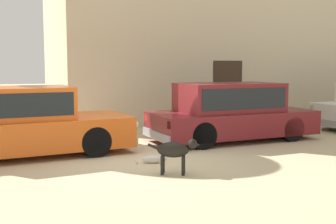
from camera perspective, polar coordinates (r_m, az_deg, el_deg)
The scene contains 6 objects.
ground_plane at distance 8.95m, azimuth -4.66°, elevation -6.09°, with size 80.00×80.00×0.00m, color #CCB78E.
parked_sedan_nearest at distance 9.40m, azimuth -19.15°, elevation -1.33°, with size 4.71×2.06×1.48m.
parked_sedan_second at distance 10.90m, azimuth 8.60°, elevation 0.18°, with size 4.46×1.84×1.48m.
apartment_block at distance 18.27m, azimuth 9.47°, elevation 13.37°, with size 15.13×6.35×8.41m.
stray_dog_spotted at distance 7.42m, azimuth 1.03°, elevation -5.26°, with size 0.87×0.49×0.66m.
stray_cat at distance 8.33m, azimuth -2.01°, elevation -6.46°, with size 0.60×0.38×0.16m.
Camera 1 is at (-2.59, -8.35, 1.90)m, focal length 44.73 mm.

